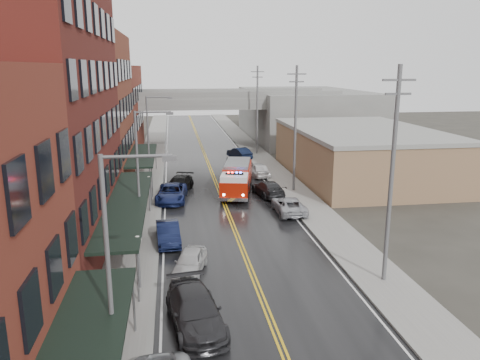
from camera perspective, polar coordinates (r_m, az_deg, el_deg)
road at (r=40.00m, az=-1.66°, el=-3.59°), size 11.00×160.00×0.02m
sidewalk_left at (r=39.85m, az=-12.17°, el=-3.87°), size 3.00×160.00×0.15m
sidewalk_right at (r=41.42m, az=8.43°, el=-3.03°), size 3.00×160.00×0.15m
curb_left at (r=39.76m, az=-9.79°, el=-3.80°), size 0.30×160.00×0.15m
curb_right at (r=40.99m, az=6.22°, el=-3.14°), size 0.30×160.00×0.15m
brick_building_b at (r=32.34m, az=-24.51°, el=7.36°), size 9.00×20.00×18.00m
brick_building_c at (r=49.46m, az=-18.86°, el=7.87°), size 9.00×15.00×15.00m
brick_building_far at (r=66.81m, az=-16.13°, el=8.09°), size 9.00×20.00×12.00m
tan_building at (r=52.94m, az=14.49°, el=3.03°), size 14.00×22.00×5.00m
right_far_block at (r=81.48m, az=7.73°, el=8.00°), size 18.00×30.00×8.00m
awning_1 at (r=32.35m, az=-13.53°, el=-2.66°), size 2.60×18.00×3.09m
awning_2 at (r=49.36m, az=-11.81°, el=3.00°), size 2.60×13.00×3.09m
globe_lamp_1 at (r=25.86m, az=-12.33°, el=-8.35°), size 0.44×0.44×3.12m
globe_lamp_2 at (r=39.19m, az=-11.02°, el=-0.71°), size 0.44×0.44×3.12m
street_lamp_0 at (r=17.43m, az=-15.00°, el=-9.37°), size 2.64×0.22×9.00m
street_lamp_1 at (r=32.71m, az=-11.95°, el=1.58°), size 2.64×0.22×9.00m
street_lamp_2 at (r=48.46m, az=-10.86°, el=5.49°), size 2.64×0.22×9.00m
utility_pole_0 at (r=26.30m, az=18.02°, el=0.78°), size 1.80×0.24×12.00m
utility_pole_1 at (r=44.83m, az=6.76°, el=6.44°), size 1.80×0.24×12.00m
utility_pole_2 at (r=64.25m, az=2.11°, el=8.68°), size 1.80×0.24×12.00m
overpass at (r=70.33m, az=-4.78°, el=8.82°), size 40.00×10.00×7.50m
fire_truck at (r=44.51m, az=-0.40°, el=0.27°), size 4.45×8.25×2.88m
parked_car_left_3 at (r=22.66m, az=-5.49°, el=-15.62°), size 3.04×5.81×1.61m
parked_car_left_4 at (r=28.11m, az=-6.13°, el=-9.88°), size 2.56×4.25×1.35m
parked_car_left_5 at (r=32.71m, az=-8.77°, el=-6.43°), size 1.82×4.46×1.44m
parked_car_left_6 at (r=42.62m, az=-8.36°, el=-1.59°), size 3.08×5.73×1.53m
parked_car_left_7 at (r=45.82m, az=-7.45°, el=-0.52°), size 3.41×5.45×1.47m
parked_car_right_0 at (r=38.99m, az=5.97°, el=-3.09°), size 2.30×4.93×1.37m
parked_car_right_1 at (r=44.00m, az=3.46°, el=-1.04°), size 2.73×5.22×1.44m
parked_car_right_2 at (r=51.80m, az=2.16°, el=1.30°), size 2.55×4.85×1.58m
parked_car_right_3 at (r=61.79m, az=-0.08°, el=3.30°), size 3.03×4.87×1.52m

